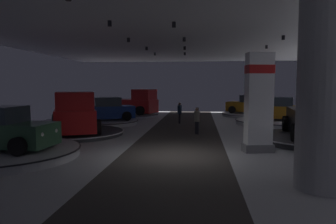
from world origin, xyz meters
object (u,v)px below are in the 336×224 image
(display_car_near_left, at_px, (0,130))
(visitor_walking_near, at_px, (180,112))
(display_car_far_left, at_px, (105,110))
(display_car_deep_right, at_px, (251,105))
(display_platform_deep_left, at_px, (128,115))
(display_platform_far_right, at_px, (277,122))
(pickup_truck_deep_left, at_px, (131,104))
(visitor_walking_far, at_px, (197,119))
(display_platform_far_left, at_px, (105,122))
(column_right, at_px, (326,90))
(pickup_truck_mid_left, at_px, (75,115))
(pickup_truck_mid_right, at_px, (316,119))
(display_platform_near_left, at_px, (2,153))
(display_platform_deep_right, at_px, (250,115))
(brand_sign_pylon, at_px, (259,101))
(display_platform_mid_left, at_px, (75,133))
(display_platform_mid_right, at_px, (314,139))
(display_car_far_right, at_px, (277,110))

(display_car_near_left, height_order, visitor_walking_near, display_car_near_left)
(display_car_far_left, bearing_deg, display_car_deep_right, 32.27)
(display_platform_deep_left, height_order, display_platform_far_right, display_platform_far_right)
(pickup_truck_deep_left, xyz_separation_m, visitor_walking_far, (6.24, -10.38, -0.25))
(display_platform_far_left, bearing_deg, column_right, -52.54)
(column_right, xyz_separation_m, pickup_truck_mid_left, (-10.56, 8.27, -1.59))
(display_platform_deep_left, relative_size, display_platform_far_left, 1.16)
(column_right, relative_size, display_car_far_left, 1.21)
(pickup_truck_mid_right, bearing_deg, display_platform_deep_left, 134.20)
(display_platform_near_left, bearing_deg, display_platform_deep_right, 55.77)
(display_platform_far_right, bearing_deg, pickup_truck_mid_left, -152.45)
(pickup_truck_deep_left, height_order, display_platform_deep_right, pickup_truck_deep_left)
(brand_sign_pylon, relative_size, display_platform_deep_left, 0.75)
(display_platform_near_left, distance_m, pickup_truck_mid_left, 5.77)
(visitor_walking_far, bearing_deg, pickup_truck_mid_right, -21.56)
(brand_sign_pylon, xyz_separation_m, display_car_near_left, (-10.38, -2.17, -1.08))
(visitor_walking_far, bearing_deg, pickup_truck_mid_left, -169.79)
(display_platform_far_left, height_order, display_platform_far_right, display_platform_far_right)
(display_car_near_left, bearing_deg, column_right, -13.11)
(display_car_near_left, bearing_deg, visitor_walking_far, 41.83)
(display_platform_mid_left, relative_size, visitor_walking_near, 3.57)
(display_platform_mid_right, distance_m, visitor_walking_near, 10.27)
(display_car_far_right, bearing_deg, display_car_deep_right, 99.39)
(display_car_deep_right, distance_m, visitor_walking_far, 12.50)
(pickup_truck_mid_left, relative_size, visitor_walking_far, 3.58)
(brand_sign_pylon, height_order, pickup_truck_mid_left, brand_sign_pylon)
(pickup_truck_mid_right, distance_m, display_platform_mid_left, 13.11)
(display_platform_mid_right, bearing_deg, display_platform_far_right, 90.67)
(column_right, relative_size, visitor_walking_far, 3.46)
(display_car_far_right, bearing_deg, display_car_near_left, -137.82)
(display_car_deep_right, distance_m, display_car_far_right, 6.16)
(display_car_near_left, xyz_separation_m, display_platform_mid_left, (0.61, 5.93, -0.99))
(brand_sign_pylon, distance_m, display_platform_mid_right, 4.71)
(display_car_deep_right, bearing_deg, display_car_far_left, -147.73)
(display_car_far_left, bearing_deg, visitor_walking_far, -31.12)
(brand_sign_pylon, relative_size, display_platform_far_right, 0.70)
(display_platform_far_left, bearing_deg, display_car_near_left, -94.44)
(column_right, bearing_deg, display_platform_far_left, 127.46)
(display_platform_deep_right, distance_m, display_car_near_left, 22.31)
(column_right, height_order, display_car_far_left, column_right)
(visitor_walking_far, bearing_deg, visitor_walking_near, 104.81)
(display_car_far_left, distance_m, visitor_walking_far, 7.97)
(brand_sign_pylon, distance_m, display_platform_far_left, 13.14)
(display_car_near_left, bearing_deg, pickup_truck_deep_left, 85.17)
(display_car_deep_right, height_order, display_car_near_left, display_car_near_left)
(visitor_walking_near, bearing_deg, display_car_deep_right, 45.48)
(pickup_truck_mid_left, height_order, visitor_walking_far, pickup_truck_mid_left)
(display_platform_far_left, distance_m, visitor_walking_near, 5.63)
(display_car_deep_right, xyz_separation_m, display_platform_near_left, (-12.56, -18.40, -0.84))
(visitor_walking_far, bearing_deg, display_platform_deep_right, 67.14)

